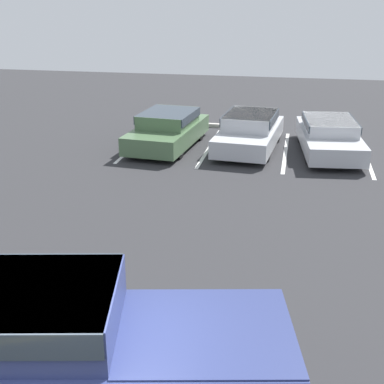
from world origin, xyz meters
name	(u,v)px	position (x,y,z in m)	size (l,w,h in m)	color
stall_stripe_a	(137,143)	(-3.17, 13.11, 0.00)	(0.12, 4.93, 0.01)	white
stall_stripe_b	(209,147)	(-0.53, 13.11, 0.00)	(0.12, 4.93, 0.01)	white
stall_stripe_c	(286,151)	(2.11, 13.11, 0.00)	(0.12, 4.93, 0.01)	white
stall_stripe_d	(366,156)	(4.75, 13.11, 0.00)	(0.12, 4.93, 0.01)	white
pickup_truck	(61,354)	(-0.24, 0.32, 0.93)	(6.05, 3.05, 1.86)	navy
parked_sedan_a	(168,128)	(-1.97, 12.94, 0.66)	(2.23, 4.36, 1.24)	#4C6B47
parked_sedan_b	(250,130)	(0.85, 13.23, 0.66)	(2.16, 4.42, 1.24)	#B7BABF
parked_sedan_c	(329,135)	(3.51, 13.26, 0.62)	(2.24, 4.66, 1.15)	#B7BABF
wheel_stop_curb	(198,125)	(-1.51, 16.11, 0.07)	(1.84, 0.20, 0.14)	#B7B2A8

